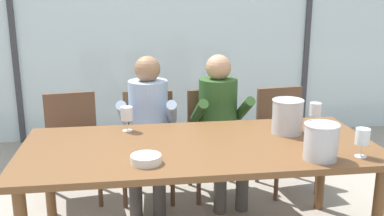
{
  "coord_description": "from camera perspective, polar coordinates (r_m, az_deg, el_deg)",
  "views": [
    {
      "loc": [
        -0.42,
        -2.63,
        1.67
      ],
      "look_at": [
        0.0,
        0.35,
        0.88
      ],
      "focal_mm": 41.13,
      "sensor_mm": 36.0,
      "label": 1
    }
  ],
  "objects": [
    {
      "name": "ground",
      "position": [
        4.01,
        -1.31,
        -9.86
      ],
      "size": [
        14.0,
        14.0,
        0.0
      ],
      "primitive_type": "plane",
      "color": "#9E9384"
    },
    {
      "name": "window_glass_panel",
      "position": [
        5.1,
        -3.32,
        10.53
      ],
      "size": [
        7.46,
        0.03,
        2.6
      ],
      "primitive_type": "cube",
      "color": "silver",
      "rests_on": "ground"
    },
    {
      "name": "window_mullion_left",
      "position": [
        5.22,
        -22.27,
        9.57
      ],
      "size": [
        0.06,
        0.06,
        2.6
      ],
      "primitive_type": "cube",
      "color": "#38383D",
      "rests_on": "ground"
    },
    {
      "name": "window_mullion_right",
      "position": [
        5.48,
        14.77,
        10.36
      ],
      "size": [
        0.06,
        0.06,
        2.6
      ],
      "primitive_type": "cube",
      "color": "#38383D",
      "rests_on": "ground"
    },
    {
      "name": "hillside_vineyard",
      "position": [
        9.32,
        -5.46,
        9.78
      ],
      "size": [
        13.46,
        2.4,
        1.77
      ],
      "primitive_type": "cube",
      "color": "#568942",
      "rests_on": "ground"
    },
    {
      "name": "dining_table",
      "position": [
        2.84,
        0.98,
        -6.01
      ],
      "size": [
        2.26,
        1.0,
        0.73
      ],
      "color": "brown",
      "rests_on": "ground"
    },
    {
      "name": "chair_near_curtain",
      "position": [
        3.78,
        -15.3,
        -3.81
      ],
      "size": [
        0.5,
        0.5,
        0.87
      ],
      "rotation": [
        0.0,
        0.0,
        0.14
      ],
      "color": "brown",
      "rests_on": "ground"
    },
    {
      "name": "chair_left_of_center",
      "position": [
        3.72,
        -5.67,
        -3.64
      ],
      "size": [
        0.47,
        0.47,
        0.87
      ],
      "rotation": [
        0.0,
        0.0,
        -0.06
      ],
      "color": "brown",
      "rests_on": "ground"
    },
    {
      "name": "chair_center",
      "position": [
        3.77,
        2.84,
        -3.33
      ],
      "size": [
        0.46,
        0.46,
        0.87
      ],
      "rotation": [
        0.0,
        0.0,
        0.05
      ],
      "color": "brown",
      "rests_on": "ground"
    },
    {
      "name": "chair_right_of_center",
      "position": [
        3.93,
        11.77,
        -2.87
      ],
      "size": [
        0.49,
        0.49,
        0.87
      ],
      "rotation": [
        0.0,
        0.0,
        0.13
      ],
      "color": "brown",
      "rests_on": "ground"
    },
    {
      "name": "person_pale_blue_shirt",
      "position": [
        3.55,
        -5.71,
        -1.63
      ],
      "size": [
        0.49,
        0.63,
        1.19
      ],
      "rotation": [
        0.0,
        0.0,
        -0.1
      ],
      "color": "#9EB2D1",
      "rests_on": "ground"
    },
    {
      "name": "person_olive_shirt",
      "position": [
        3.62,
        3.69,
        -1.27
      ],
      "size": [
        0.49,
        0.63,
        1.19
      ],
      "rotation": [
        0.0,
        0.0,
        0.09
      ],
      "color": "#2D5123",
      "rests_on": "ground"
    },
    {
      "name": "ice_bucket_primary",
      "position": [
        3.08,
        12.27,
        -1.01
      ],
      "size": [
        0.22,
        0.22,
        0.24
      ],
      "color": "#B7B7BC",
      "rests_on": "dining_table"
    },
    {
      "name": "ice_bucket_secondary",
      "position": [
        2.65,
        16.4,
        -4.12
      ],
      "size": [
        0.2,
        0.2,
        0.22
      ],
      "color": "#B7B7BC",
      "rests_on": "dining_table"
    },
    {
      "name": "tasting_bowl",
      "position": [
        2.52,
        -5.99,
        -6.62
      ],
      "size": [
        0.18,
        0.18,
        0.05
      ],
      "primitive_type": "cylinder",
      "color": "silver",
      "rests_on": "dining_table"
    },
    {
      "name": "wine_glass_by_left_taster",
      "position": [
        3.09,
        -8.46,
        -0.87
      ],
      "size": [
        0.08,
        0.08,
        0.17
      ],
      "color": "silver",
      "rests_on": "dining_table"
    },
    {
      "name": "wine_glass_near_bucket",
      "position": [
        2.76,
        21.23,
        -3.63
      ],
      "size": [
        0.08,
        0.08,
        0.17
      ],
      "color": "silver",
      "rests_on": "dining_table"
    },
    {
      "name": "wine_glass_center_pour",
      "position": [
        3.29,
        15.7,
        -0.23
      ],
      "size": [
        0.08,
        0.08,
        0.17
      ],
      "color": "silver",
      "rests_on": "dining_table"
    }
  ]
}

